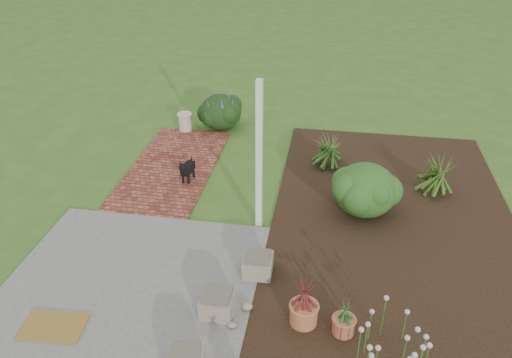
# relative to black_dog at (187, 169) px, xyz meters

# --- Properties ---
(ground) EXTENTS (80.00, 80.00, 0.00)m
(ground) POSITION_rel_black_dog_xyz_m (1.24, -1.22, -0.31)
(ground) COLOR #34601E
(ground) RESTS_ON ground
(concrete_patio) EXTENTS (3.50, 3.50, 0.04)m
(concrete_patio) POSITION_rel_black_dog_xyz_m (-0.01, -2.97, -0.29)
(concrete_patio) COLOR slate
(concrete_patio) RESTS_ON ground
(brick_path) EXTENTS (1.60, 3.50, 0.04)m
(brick_path) POSITION_rel_black_dog_xyz_m (-0.46, 0.53, -0.29)
(brick_path) COLOR maroon
(brick_path) RESTS_ON ground
(garden_bed) EXTENTS (4.00, 7.00, 0.03)m
(garden_bed) POSITION_rel_black_dog_xyz_m (3.74, -0.72, -0.30)
(garden_bed) COLOR black
(garden_bed) RESTS_ON ground
(veranda_post) EXTENTS (0.10, 0.10, 2.50)m
(veranda_post) POSITION_rel_black_dog_xyz_m (1.54, -1.12, 0.94)
(veranda_post) COLOR white
(veranda_post) RESTS_ON ground
(stone_trough_mid) EXTENTS (0.43, 0.43, 0.28)m
(stone_trough_mid) POSITION_rel_black_dog_xyz_m (1.33, -3.18, -0.13)
(stone_trough_mid) COLOR gray
(stone_trough_mid) RESTS_ON concrete_patio
(stone_trough_far) EXTENTS (0.41, 0.41, 0.27)m
(stone_trough_far) POSITION_rel_black_dog_xyz_m (1.72, -2.34, -0.14)
(stone_trough_far) COLOR gray
(stone_trough_far) RESTS_ON concrete_patio
(coir_doormat) EXTENTS (0.82, 0.57, 0.02)m
(coir_doormat) POSITION_rel_black_dog_xyz_m (-0.65, -3.78, -0.26)
(coir_doormat) COLOR olive
(coir_doormat) RESTS_ON concrete_patio
(black_dog) EXTENTS (0.20, 0.53, 0.46)m
(black_dog) POSITION_rel_black_dog_xyz_m (0.00, 0.00, 0.00)
(black_dog) COLOR black
(black_dog) RESTS_ON brick_path
(cream_ceramic_urn) EXTENTS (0.31, 0.31, 0.39)m
(cream_ceramic_urn) POSITION_rel_black_dog_xyz_m (-0.70, 2.24, -0.08)
(cream_ceramic_urn) COLOR #C3B3A1
(cream_ceramic_urn) RESTS_ON brick_path
(evergreen_shrub) EXTENTS (1.32, 1.32, 0.90)m
(evergreen_shrub) POSITION_rel_black_dog_xyz_m (3.24, -0.46, 0.17)
(evergreen_shrub) COLOR #0C3914
(evergreen_shrub) RESTS_ON garden_bed
(agapanthus_clump_back) EXTENTS (1.18, 1.18, 0.83)m
(agapanthus_clump_back) POSITION_rel_black_dog_xyz_m (4.52, 0.41, 0.13)
(agapanthus_clump_back) COLOR #1A360F
(agapanthus_clump_back) RESTS_ON garden_bed
(agapanthus_clump_front) EXTENTS (1.10, 1.10, 0.75)m
(agapanthus_clump_front) POSITION_rel_black_dog_xyz_m (2.55, 1.09, 0.09)
(agapanthus_clump_front) COLOR #1C4412
(agapanthus_clump_front) RESTS_ON garden_bed
(pink_flower_patch) EXTENTS (1.52, 1.52, 0.73)m
(pink_flower_patch) POSITION_rel_black_dog_xyz_m (3.53, -3.71, 0.08)
(pink_flower_patch) COLOR #113D0F
(pink_flower_patch) RESTS_ON garden_bed
(terracotta_pot_bronze) EXTENTS (0.38, 0.38, 0.29)m
(terracotta_pot_bronze) POSITION_rel_black_dog_xyz_m (2.44, -3.17, -0.14)
(terracotta_pot_bronze) COLOR #B8653E
(terracotta_pot_bronze) RESTS_ON garden_bed
(terracotta_pot_small_left) EXTENTS (0.28, 0.28, 0.23)m
(terracotta_pot_small_left) POSITION_rel_black_dog_xyz_m (2.94, -3.26, -0.17)
(terracotta_pot_small_left) COLOR #B4593C
(terracotta_pot_small_left) RESTS_ON garden_bed
(purple_flowering_bush) EXTENTS (1.22, 1.22, 0.81)m
(purple_flowering_bush) POSITION_rel_black_dog_xyz_m (0.05, 2.60, 0.09)
(purple_flowering_bush) COLOR black
(purple_flowering_bush) RESTS_ON ground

